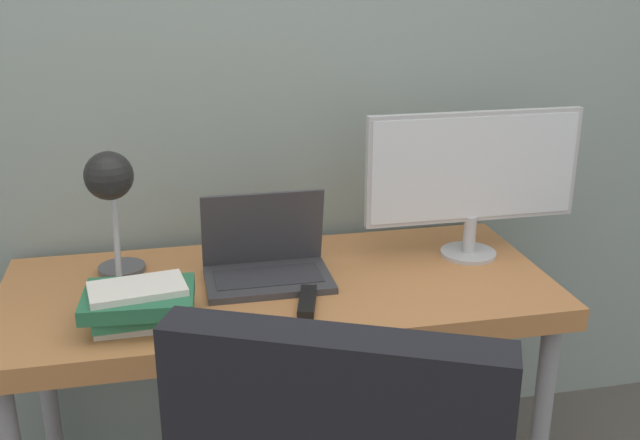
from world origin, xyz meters
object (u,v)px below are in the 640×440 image
desk_lamp (111,190)px  laptop (266,262)px  book_stack (139,304)px  monitor (473,174)px

desk_lamp → laptop: bearing=-1.9°
book_stack → desk_lamp: bearing=104.1°
monitor → book_stack: size_ratio=2.32×
laptop → monitor: (0.60, 0.04, 0.20)m
desk_lamp → monitor: bearing=1.9°
laptop → book_stack: size_ratio=1.23×
laptop → desk_lamp: desk_lamp is taller
monitor → laptop: bearing=-175.8°
book_stack → monitor: bearing=14.8°
monitor → desk_lamp: size_ratio=1.66×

